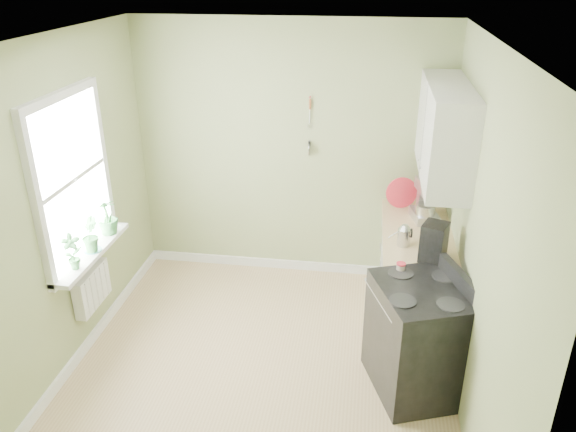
# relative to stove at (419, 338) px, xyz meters

# --- Properties ---
(floor) EXTENTS (3.20, 3.60, 0.02)m
(floor) POSITION_rel_stove_xyz_m (-1.28, -0.05, -0.48)
(floor) COLOR tan
(floor) RESTS_ON ground
(ceiling) EXTENTS (3.20, 3.60, 0.02)m
(ceiling) POSITION_rel_stove_xyz_m (-1.28, -0.05, 2.24)
(ceiling) COLOR white
(ceiling) RESTS_ON wall_back
(wall_back) EXTENTS (3.20, 0.02, 2.70)m
(wall_back) POSITION_rel_stove_xyz_m (-1.28, 1.76, 0.88)
(wall_back) COLOR #9CA671
(wall_back) RESTS_ON floor
(wall_left) EXTENTS (0.02, 3.60, 2.70)m
(wall_left) POSITION_rel_stove_xyz_m (-2.89, -0.05, 0.88)
(wall_left) COLOR #9CA671
(wall_left) RESTS_ON floor
(wall_right) EXTENTS (0.02, 3.60, 2.70)m
(wall_right) POSITION_rel_stove_xyz_m (0.33, -0.05, 0.88)
(wall_right) COLOR #9CA671
(wall_right) RESTS_ON floor
(base_cabinets) EXTENTS (0.60, 1.60, 0.87)m
(base_cabinets) POSITION_rel_stove_xyz_m (0.02, 0.95, -0.04)
(base_cabinets) COLOR white
(base_cabinets) RESTS_ON floor
(countertop) EXTENTS (0.64, 1.60, 0.04)m
(countertop) POSITION_rel_stove_xyz_m (0.01, 0.95, 0.42)
(countertop) COLOR #D7B983
(countertop) RESTS_ON base_cabinets
(upper_cabinets) EXTENTS (0.35, 1.40, 0.80)m
(upper_cabinets) POSITION_rel_stove_xyz_m (0.15, 1.05, 1.38)
(upper_cabinets) COLOR white
(upper_cabinets) RESTS_ON wall_right
(window) EXTENTS (0.06, 1.14, 1.44)m
(window) POSITION_rel_stove_xyz_m (-2.86, 0.25, 1.08)
(window) COLOR white
(window) RESTS_ON wall_left
(window_sill) EXTENTS (0.18, 1.14, 0.04)m
(window_sill) POSITION_rel_stove_xyz_m (-2.79, 0.25, 0.41)
(window_sill) COLOR white
(window_sill) RESTS_ON wall_left
(radiator) EXTENTS (0.12, 0.50, 0.35)m
(radiator) POSITION_rel_stove_xyz_m (-2.82, 0.20, 0.08)
(radiator) COLOR white
(radiator) RESTS_ON wall_left
(wall_utensils) EXTENTS (0.02, 0.14, 0.58)m
(wall_utensils) POSITION_rel_stove_xyz_m (-1.08, 1.73, 1.09)
(wall_utensils) COLOR #D7B983
(wall_utensils) RESTS_ON wall_back
(stove) EXTENTS (0.90, 0.93, 1.05)m
(stove) POSITION_rel_stove_xyz_m (0.00, 0.00, 0.00)
(stove) COLOR black
(stove) RESTS_ON floor
(stand_mixer) EXTENTS (0.28, 0.38, 0.43)m
(stand_mixer) POSITION_rel_stove_xyz_m (0.08, 1.31, 0.62)
(stand_mixer) COLOR #B2B2B7
(stand_mixer) RESTS_ON countertop
(kettle) EXTENTS (0.19, 0.11, 0.20)m
(kettle) POSITION_rel_stove_xyz_m (-0.13, 0.72, 0.54)
(kettle) COLOR silver
(kettle) RESTS_ON countertop
(coffee_maker) EXTENTS (0.25, 0.26, 0.33)m
(coffee_maker) POSITION_rel_stove_xyz_m (0.09, 0.49, 0.60)
(coffee_maker) COLOR black
(coffee_maker) RESTS_ON countertop
(red_tray) EXTENTS (0.32, 0.12, 0.31)m
(red_tray) POSITION_rel_stove_xyz_m (-0.13, 1.55, 0.60)
(red_tray) COLOR red
(red_tray) RESTS_ON countertop
(jar) EXTENTS (0.08, 0.08, 0.08)m
(jar) POSITION_rel_stove_xyz_m (-0.17, 0.25, 0.48)
(jar) COLOR tan
(jar) RESTS_ON countertop
(plant_a) EXTENTS (0.20, 0.19, 0.31)m
(plant_a) POSITION_rel_stove_xyz_m (-2.78, -0.06, 0.59)
(plant_a) COLOR #36753A
(plant_a) RESTS_ON window_sill
(plant_b) EXTENTS (0.21, 0.22, 0.31)m
(plant_b) POSITION_rel_stove_xyz_m (-2.78, 0.24, 0.59)
(plant_b) COLOR #36753A
(plant_b) RESTS_ON window_sill
(plant_c) EXTENTS (0.26, 0.26, 0.33)m
(plant_c) POSITION_rel_stove_xyz_m (-2.78, 0.59, 0.59)
(plant_c) COLOR #36753A
(plant_c) RESTS_ON window_sill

